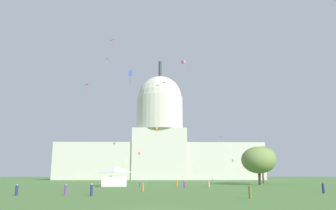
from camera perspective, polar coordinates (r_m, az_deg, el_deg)
The scene contains 26 objects.
capitol_building at distance 191.79m, azimuth -1.46°, elevation -6.46°, with size 116.65×27.08×70.76m.
event_tent at distance 87.03m, azimuth -9.26°, elevation -12.11°, with size 7.09×6.80×5.13m.
tree_east_mid at distance 114.63m, azimuth 16.04°, elevation -8.63°, with size 12.22×12.42×12.12m.
tree_east_far at distance 101.60m, azimuth 15.49°, elevation -9.21°, with size 12.05×11.31×11.07m.
person_navy_mid_right at distance 59.64m, azimuth 25.40°, elevation -12.94°, with size 0.50×0.50×1.75m.
person_orange_front_right at distance 60.08m, azimuth -4.40°, elevation -14.08°, with size 0.42×0.42×1.60m.
person_purple_front_center at distance 74.43m, azimuth 2.90°, elevation -13.65°, with size 0.50×0.50×1.69m.
person_purple_near_tree_west at distance 84.74m, azimuth 2.88°, elevation -13.45°, with size 0.59×0.59×1.73m.
person_denim_edge_east at distance 82.85m, azimuth -4.91°, elevation -13.51°, with size 0.46×0.46×1.49m.
person_tan_front_left at distance 80.49m, azimuth 7.11°, elevation -13.52°, with size 0.64×0.64×1.53m.
person_navy_edge_west at distance 52.96m, azimuth -24.84°, elevation -13.33°, with size 0.56×0.56×1.62m.
person_navy_back_left at distance 48.89m, azimuth -13.17°, elevation -14.22°, with size 0.48×0.48×1.74m.
person_purple_mid_center at distance 51.44m, azimuth -17.39°, elevation -13.95°, with size 0.55×0.55×1.61m.
person_olive_lawn_far_left at distance 43.52m, azimuth 14.11°, elevation -14.51°, with size 0.47×0.47×1.71m.
person_orange_lawn_far_right at distance 82.39m, azimuth 1.56°, elevation -13.49°, with size 0.51×0.51×1.74m.
kite_white_low at distance 173.31m, azimuth 11.19°, elevation -9.50°, with size 1.04×0.72×2.86m.
kite_turquoise_high at distance 157.02m, azimuth -1.72°, elevation 3.21°, with size 1.92×1.67×0.18m.
kite_cyan_low at distance 98.61m, azimuth 8.79°, elevation -5.82°, with size 1.16×1.43×3.24m.
kite_magenta_high at distance 153.35m, azimuth -14.05°, elevation 3.31°, with size 1.48×1.28×4.37m.
kite_yellow_high at distance 138.45m, azimuth -10.75°, elevation 7.77°, with size 1.14×1.47×3.25m.
kite_blue_mid at distance 70.15m, azimuth -6.56°, elevation 5.33°, with size 0.71×0.41×3.18m.
kite_orange_low at distance 83.25m, azimuth -2.04°, elevation -4.10°, with size 0.91×0.89×2.33m.
kite_gold_mid at distance 69.47m, azimuth -9.53°, elevation 10.79°, with size 1.33×1.29×2.13m.
kite_black_high at distance 162.43m, azimuth -0.69°, elevation 3.62°, with size 1.64×1.49×2.92m.
kite_red_low at distance 131.81m, azimuth -5.05°, elevation -8.43°, with size 0.84×0.93×2.59m.
kite_pink_high at distance 105.30m, azimuth 2.70°, elevation 7.47°, with size 1.42×1.43×3.66m.
Camera 1 is at (0.69, -27.39, 2.97)m, focal length 35.02 mm.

